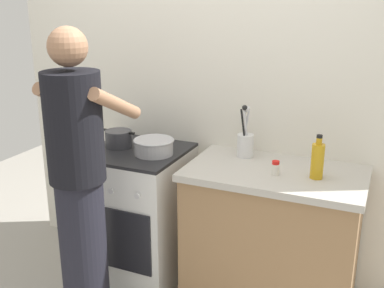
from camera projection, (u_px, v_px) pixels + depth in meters
back_wall at (238, 93)px, 2.94m from camera, size 3.20×0.10×2.50m
countertop at (271, 241)px, 2.74m from camera, size 1.00×0.60×0.90m
stove_range at (139, 214)px, 3.09m from camera, size 0.60×0.62×0.90m
pot at (119, 139)px, 3.00m from camera, size 0.24×0.17×0.11m
mixing_bowl at (154, 146)px, 2.86m from camera, size 0.25×0.25×0.10m
utensil_crock at (245, 142)px, 2.80m from camera, size 0.10×0.10×0.33m
spice_bottle at (275, 168)px, 2.53m from camera, size 0.04×0.04×0.08m
oil_bottle at (317, 160)px, 2.46m from camera, size 0.07×0.07×0.24m
person at (79, 186)px, 2.49m from camera, size 0.41×0.50×1.70m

